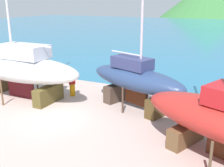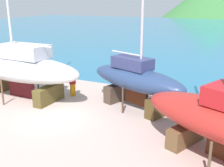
{
  "view_description": "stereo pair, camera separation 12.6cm",
  "coord_description": "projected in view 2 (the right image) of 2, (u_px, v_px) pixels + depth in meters",
  "views": [
    {
      "loc": [
        9.76,
        -12.7,
        6.8
      ],
      "look_at": [
        3.09,
        1.38,
        2.11
      ],
      "focal_mm": 44.25,
      "sensor_mm": 36.0,
      "label": 1
    },
    {
      "loc": [
        9.87,
        -12.65,
        6.8
      ],
      "look_at": [
        3.09,
        1.38,
        2.11
      ],
      "focal_mm": 44.25,
      "sensor_mm": 36.0,
      "label": 2
    }
  ],
  "objects": [
    {
      "name": "headland_hill",
      "position": [
        212.0,
        15.0,
        133.8
      ],
      "size": [
        90.93,
        90.93,
        36.05
      ],
      "primitive_type": "cone",
      "color": "#39743A",
      "rests_on": "ground"
    },
    {
      "name": "sea_water",
      "position": [
        200.0,
        31.0,
        64.43
      ],
      "size": [
        157.65,
        95.15,
        0.01
      ],
      "primitive_type": "cube",
      "color": "teal",
      "rests_on": "ground"
    },
    {
      "name": "worker",
      "position": [
        73.0,
        84.0,
        20.33
      ],
      "size": [
        0.44,
        0.5,
        1.69
      ],
      "rotation": [
        0.0,
        0.0,
        5.71
      ],
      "color": "orange",
      "rests_on": "ground"
    },
    {
      "name": "sailboat_mid_port",
      "position": [
        20.0,
        67.0,
        19.64
      ],
      "size": [
        10.07,
        3.63,
        16.31
      ],
      "rotation": [
        0.0,
        0.0,
        3.13
      ],
      "color": "#523A1F",
      "rests_on": "ground"
    },
    {
      "name": "sailboat_far_slipway",
      "position": [
        136.0,
        79.0,
        17.7
      ],
      "size": [
        7.63,
        4.64,
        10.82
      ],
      "rotation": [
        0.0,
        0.0,
        -0.36
      ],
      "color": "#503A1D",
      "rests_on": "ground"
    },
    {
      "name": "ground_plane",
      "position": [
        10.0,
        144.0,
        13.64
      ],
      "size": [
        45.33,
        45.33,
        0.0
      ],
      "primitive_type": "plane",
      "color": "#B69C93"
    }
  ]
}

